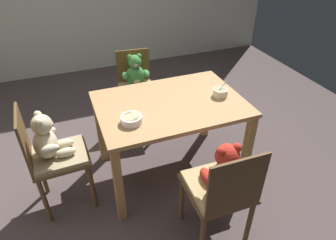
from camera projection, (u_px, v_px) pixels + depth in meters
name	position (u px, v px, depth m)	size (l,w,h in m)	color
ground_plane	(170.00, 170.00, 2.81)	(5.20, 5.20, 0.04)	#4C403F
dining_table	(170.00, 113.00, 2.45)	(1.18, 0.83, 0.73)	#AD8151
teddy_chair_near_front	(222.00, 181.00, 1.89)	(0.42, 0.43, 0.88)	brown
teddy_chair_near_left	(51.00, 148.00, 2.17)	(0.43, 0.39, 0.90)	brown
teddy_chair_far_center	(136.00, 82.00, 3.06)	(0.41, 0.44, 0.85)	brown
porridge_bowl_white_near_left	(131.00, 119.00, 2.14)	(0.16, 0.16, 0.05)	silver
porridge_bowl_cream_near_right	(220.00, 92.00, 2.45)	(0.13, 0.12, 0.12)	beige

